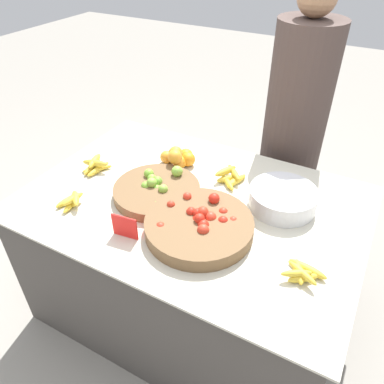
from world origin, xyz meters
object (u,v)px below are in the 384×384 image
(tomato_basket, at_px, (199,225))
(vendor_person, at_px, (291,141))
(price_sign, at_px, (125,227))
(lime_bowl, at_px, (157,190))
(metal_bowl, at_px, (283,198))

(tomato_basket, height_order, vendor_person, vendor_person)
(vendor_person, bearing_deg, price_sign, -107.58)
(lime_bowl, height_order, price_sign, price_sign)
(vendor_person, bearing_deg, lime_bowl, -115.50)
(metal_bowl, relative_size, price_sign, 2.68)
(tomato_basket, xyz_separation_m, metal_bowl, (0.25, 0.33, 0.01))
(tomato_basket, relative_size, metal_bowl, 1.49)
(metal_bowl, bearing_deg, price_sign, -135.12)
(tomato_basket, distance_m, metal_bowl, 0.42)
(lime_bowl, distance_m, tomato_basket, 0.32)
(price_sign, bearing_deg, lime_bowl, 90.22)
(tomato_basket, bearing_deg, price_sign, -145.33)
(metal_bowl, xyz_separation_m, price_sign, (-0.51, -0.51, 0.01))
(lime_bowl, relative_size, tomato_basket, 0.90)
(lime_bowl, xyz_separation_m, metal_bowl, (0.55, 0.20, 0.02))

